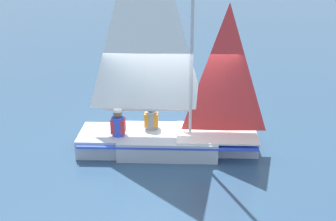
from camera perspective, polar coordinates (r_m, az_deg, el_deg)
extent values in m
plane|color=#2D4C6B|center=(10.72, 0.00, -5.36)|extent=(260.00, 260.00, 0.00)
cube|color=#B2BCCC|center=(10.61, 0.00, -4.21)|extent=(2.78, 2.66, 0.48)
cube|color=#B2BCCC|center=(10.69, 9.23, -4.30)|extent=(1.29, 1.26, 0.48)
cube|color=#B2BCCC|center=(10.80, -9.14, -4.02)|extent=(1.57, 1.59, 0.48)
cube|color=blue|center=(10.54, 0.00, -3.47)|extent=(4.24, 3.88, 0.05)
cube|color=silver|center=(10.53, 6.59, -3.02)|extent=(2.37, 2.29, 0.04)
cylinder|color=#B7B7BC|center=(9.67, 3.33, 12.17)|extent=(0.08, 0.08, 5.60)
cylinder|color=#B7B7BC|center=(10.30, -2.83, 0.08)|extent=(1.67, 1.41, 0.07)
pyramid|color=white|center=(9.67, -3.10, 13.73)|extent=(1.57, 1.33, 4.85)
pyramid|color=red|center=(9.98, 7.93, 5.48)|extent=(1.17, 0.99, 3.09)
cube|color=black|center=(10.95, -12.01, -4.27)|extent=(0.08, 0.07, 0.33)
cube|color=black|center=(10.85, -2.23, -3.66)|extent=(0.37, 0.36, 0.45)
cylinder|color=gray|center=(10.66, -2.27, -1.35)|extent=(0.42, 0.42, 0.50)
cube|color=orange|center=(10.65, -2.27, -1.23)|extent=(0.43, 0.42, 0.35)
sphere|color=#A87A56|center=(10.53, -2.30, 0.40)|extent=(0.22, 0.22, 0.22)
cube|color=black|center=(10.56, -6.65, -4.56)|extent=(0.37, 0.36, 0.45)
cylinder|color=blue|center=(10.36, -6.76, -2.20)|extent=(0.42, 0.42, 0.50)
cube|color=red|center=(10.35, -6.77, -2.07)|extent=(0.43, 0.42, 0.35)
sphere|color=brown|center=(10.22, -6.85, -0.41)|extent=(0.22, 0.22, 0.22)
cylinder|color=white|center=(10.19, -6.87, 0.02)|extent=(0.29, 0.29, 0.06)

